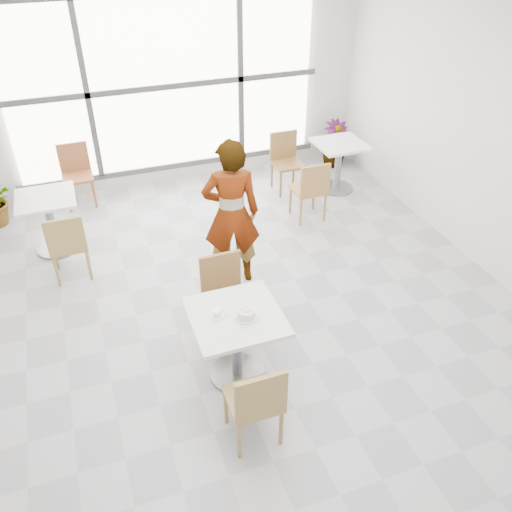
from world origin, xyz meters
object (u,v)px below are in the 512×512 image
object	(u,v)px
bg_chair_right_near	(311,188)
bg_chair_right_far	(286,158)
person	(231,214)
coffee_cup	(217,313)
bg_table_right	(339,159)
plant_right	(335,144)
chair_far	(224,290)
oatmeal_bowl	(246,313)
chair_near	(256,401)
bg_table_left	(50,216)
bg_chair_left_far	(76,170)
bg_chair_left_near	(67,243)
main_table	(236,334)

from	to	relation	value
bg_chair_right_near	bg_chair_right_far	bearing A→B (deg)	-92.78
person	bg_chair_right_far	distance (m)	2.44
coffee_cup	bg_table_right	bearing A→B (deg)	47.74
bg_chair_right_near	plant_right	distance (m)	1.87
chair_far	oatmeal_bowl	xyz separation A→B (m)	(-0.01, -0.73, 0.29)
coffee_cup	person	size ratio (longest dim) A/B	0.09
chair_near	bg_table_left	xyz separation A→B (m)	(-1.42, 3.59, -0.01)
coffee_cup	bg_chair_left_far	bearing A→B (deg)	103.16
bg_chair_right_near	person	bearing A→B (deg)	32.95
bg_chair_left_near	bg_chair_right_far	distance (m)	3.48
chair_near	bg_chair_right_near	distance (m)	3.69
chair_far	bg_chair_left_far	bearing A→B (deg)	109.38
oatmeal_bowl	coffee_cup	bearing A→B (deg)	157.59
bg_chair_right_far	coffee_cup	bearing A→B (deg)	-121.40
person	bg_table_left	size ratio (longest dim) A/B	2.32
oatmeal_bowl	plant_right	size ratio (longest dim) A/B	0.28
bg_chair_left_far	bg_chair_right_near	distance (m)	3.36
bg_chair_right_near	bg_chair_right_far	xyz separation A→B (m)	(0.05, 1.01, 0.00)
coffee_cup	bg_chair_left_near	world-z (taller)	bg_chair_left_near
bg_chair_left_near	bg_chair_right_far	bearing A→B (deg)	-158.12
person	bg_chair_right_near	bearing A→B (deg)	-134.84
chair_near	chair_far	xyz separation A→B (m)	(0.17, 1.43, 0.00)
oatmeal_bowl	bg_chair_left_far	xyz separation A→B (m)	(-1.17, 4.08, -0.29)
bg_chair_left_near	bg_chair_right_near	size ratio (longest dim) A/B	1.00
plant_right	bg_table_right	bearing A→B (deg)	-113.58
person	bg_table_right	distance (m)	2.75
plant_right	bg_chair_right_near	bearing A→B (deg)	-126.91
bg_table_right	bg_chair_left_near	bearing A→B (deg)	-165.89
bg_chair_left_near	plant_right	size ratio (longest dim) A/B	1.16
coffee_cup	main_table	bearing A→B (deg)	-14.75
bg_chair_left_far	bg_chair_right_far	world-z (taller)	same
bg_chair_left_far	bg_table_right	bearing A→B (deg)	-14.01
chair_near	plant_right	xyz separation A→B (m)	(3.05, 4.64, -0.13)
oatmeal_bowl	person	bearing A→B (deg)	76.89
bg_chair_right_far	bg_chair_right_near	bearing A→B (deg)	-92.78
bg_table_right	bg_chair_left_far	world-z (taller)	bg_chair_left_far
oatmeal_bowl	bg_chair_left_near	xyz separation A→B (m)	(-1.41, 2.16, -0.29)
oatmeal_bowl	bg_table_right	xyz separation A→B (m)	(2.54, 3.16, -0.31)
bg_chair_right_far	plant_right	xyz separation A→B (m)	(1.07, 0.48, -0.13)
chair_near	bg_chair_left_far	xyz separation A→B (m)	(-1.01, 4.78, 0.00)
coffee_cup	person	world-z (taller)	person
person	bg_table_right	xyz separation A→B (m)	(2.19, 1.62, -0.38)
bg_chair_left_near	bg_chair_left_far	size ratio (longest dim) A/B	1.00
person	chair_near	bearing A→B (deg)	89.20
chair_near	bg_chair_left_near	bearing A→B (deg)	-66.33
bg_chair_right_far	plant_right	bearing A→B (deg)	24.31
coffee_cup	bg_chair_left_far	size ratio (longest dim) A/B	0.18
person	main_table	bearing A→B (deg)	85.79
chair_far	bg_chair_right_far	distance (m)	3.27
bg_chair_right_far	bg_table_right	bearing A→B (deg)	-22.58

